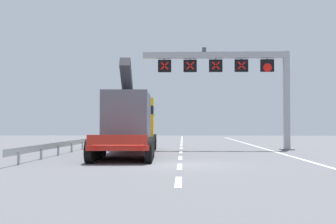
{
  "coord_description": "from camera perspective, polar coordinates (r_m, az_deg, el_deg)",
  "views": [
    {
      "loc": [
        0.17,
        -19.38,
        1.73
      ],
      "look_at": [
        -0.8,
        8.59,
        2.59
      ],
      "focal_mm": 46.74,
      "sensor_mm": 36.0,
      "label": 1
    }
  ],
  "objects": [
    {
      "name": "ground",
      "position": [
        19.45,
        1.49,
        -6.87
      ],
      "size": [
        112.0,
        112.0,
        0.0
      ],
      "primitive_type": "plane",
      "color": "#5B5B60"
    },
    {
      "name": "lane_markings",
      "position": [
        40.77,
        1.77,
        -4.19
      ],
      "size": [
        0.2,
        57.32,
        0.01
      ],
      "color": "silver",
      "rests_on": "ground"
    },
    {
      "name": "edge_line_right",
      "position": [
        32.0,
        12.88,
        -4.81
      ],
      "size": [
        0.2,
        63.0,
        0.01
      ],
      "primitive_type": "cube",
      "color": "silver",
      "rests_on": "ground"
    },
    {
      "name": "overhead_lane_gantry",
      "position": [
        31.67,
        8.76,
        5.31
      ],
      "size": [
        10.67,
        0.9,
        7.3
      ],
      "color": "#9EA0A5",
      "rests_on": "ground"
    },
    {
      "name": "heavy_haul_truck_red",
      "position": [
        27.4,
        -4.79,
        -1.22
      ],
      "size": [
        3.52,
        14.15,
        5.3
      ],
      "color": "red",
      "rests_on": "ground"
    },
    {
      "name": "guardrail_left",
      "position": [
        36.3,
        -9.55,
        -3.59
      ],
      "size": [
        0.13,
        36.34,
        0.76
      ],
      "color": "#999EA3",
      "rests_on": "ground"
    }
  ]
}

